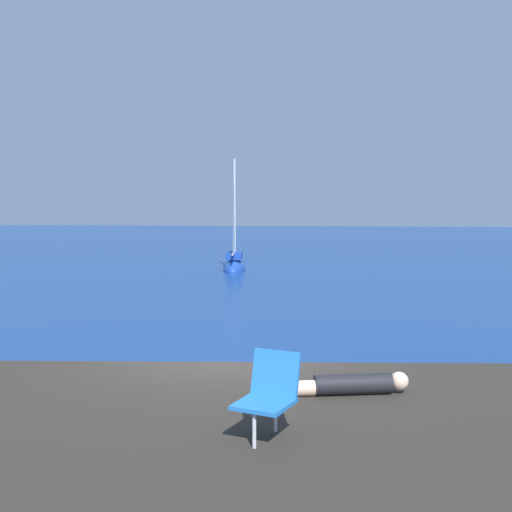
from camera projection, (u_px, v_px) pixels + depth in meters
ground_plane at (223, 417)px, 9.63m from camera, size 160.00×160.00×0.00m
shore_ledge at (268, 461)px, 6.78m from camera, size 8.40×5.23×0.98m
boulder_seaward at (480, 438)px, 8.78m from camera, size 1.00×0.96×0.54m
boulder_inland at (51, 424)px, 9.35m from camera, size 1.49×1.30×0.77m
sailboat_near at (234, 263)px, 30.77m from camera, size 1.31×3.18×5.81m
person_sunbather at (342, 385)px, 7.46m from camera, size 1.74×0.55×0.25m
beach_chair at (269, 391)px, 6.10m from camera, size 0.65×0.72×0.80m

